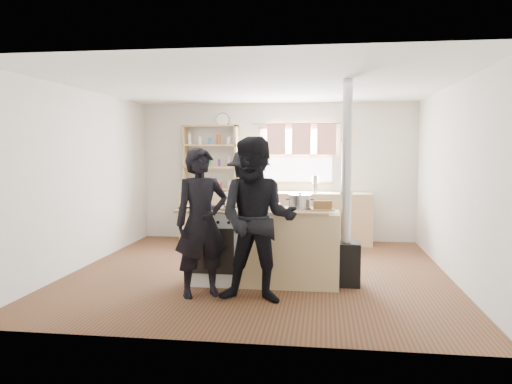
% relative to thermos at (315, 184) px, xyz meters
% --- Properties ---
extents(ground, '(5.00, 5.00, 0.01)m').
position_rel_thermos_xyz_m(ground, '(-0.71, -2.22, -1.05)').
color(ground, brown).
rests_on(ground, ground).
extents(back_counter, '(3.40, 0.55, 0.90)m').
position_rel_thermos_xyz_m(back_counter, '(-0.71, 0.00, -0.59)').
color(back_counter, tan).
rests_on(back_counter, ground).
extents(shelving_unit, '(1.00, 0.28, 1.20)m').
position_rel_thermos_xyz_m(shelving_unit, '(-1.91, 0.12, 0.47)').
color(shelving_unit, tan).
rests_on(shelving_unit, back_counter).
extents(thermos, '(0.10, 0.10, 0.29)m').
position_rel_thermos_xyz_m(thermos, '(0.00, 0.00, 0.00)').
color(thermos, silver).
rests_on(thermos, back_counter).
extents(cooking_island, '(1.97, 0.64, 0.93)m').
position_rel_thermos_xyz_m(cooking_island, '(-0.56, -2.77, -0.58)').
color(cooking_island, white).
rests_on(cooking_island, ground).
extents(skillet_greens, '(0.40, 0.40, 0.05)m').
position_rel_thermos_xyz_m(skillet_greens, '(-1.30, -2.88, -0.08)').
color(skillet_greens, black).
rests_on(skillet_greens, cooking_island).
extents(roast_tray, '(0.44, 0.40, 0.06)m').
position_rel_thermos_xyz_m(roast_tray, '(-0.60, -2.70, -0.08)').
color(roast_tray, silver).
rests_on(roast_tray, cooking_island).
extents(stockpot_stove, '(0.24, 0.24, 0.20)m').
position_rel_thermos_xyz_m(stockpot_stove, '(-0.99, -2.55, -0.03)').
color(stockpot_stove, silver).
rests_on(stockpot_stove, cooking_island).
extents(stockpot_counter, '(0.28, 0.28, 0.21)m').
position_rel_thermos_xyz_m(stockpot_counter, '(-0.13, -2.73, -0.02)').
color(stockpot_counter, '#BABABD').
rests_on(stockpot_counter, cooking_island).
extents(bread_board, '(0.30, 0.22, 0.12)m').
position_rel_thermos_xyz_m(bread_board, '(0.14, -2.81, -0.06)').
color(bread_board, tan).
rests_on(bread_board, cooking_island).
extents(flue_heater, '(0.35, 0.35, 2.50)m').
position_rel_thermos_xyz_m(flue_heater, '(0.42, -2.70, -0.40)').
color(flue_heater, black).
rests_on(flue_heater, ground).
extents(person_near_left, '(0.73, 0.65, 1.68)m').
position_rel_thermos_xyz_m(person_near_left, '(-1.21, -3.40, -0.20)').
color(person_near_left, black).
rests_on(person_near_left, ground).
extents(person_near_right, '(0.90, 0.72, 1.80)m').
position_rel_thermos_xyz_m(person_near_right, '(-0.56, -3.53, -0.14)').
color(person_near_right, black).
rests_on(person_near_right, ground).
extents(person_far, '(1.24, 1.00, 1.67)m').
position_rel_thermos_xyz_m(person_far, '(-0.89, -1.91, -0.21)').
color(person_far, black).
rests_on(person_far, ground).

